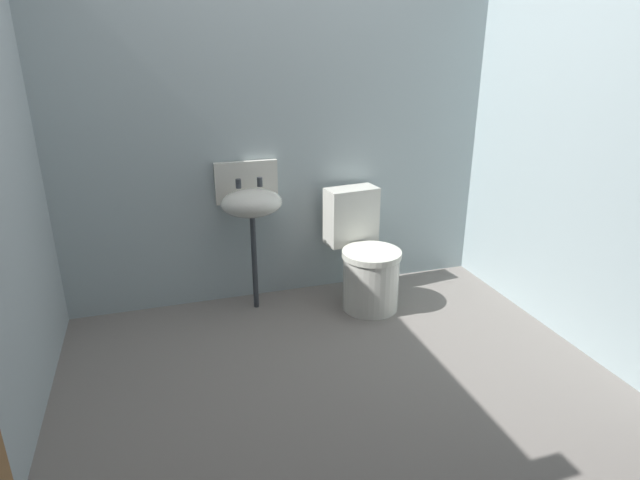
# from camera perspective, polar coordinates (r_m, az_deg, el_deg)

# --- Properties ---
(ground_plane) EXTENTS (3.37, 2.64, 0.08)m
(ground_plane) POSITION_cam_1_polar(r_m,az_deg,el_deg) (3.05, 1.64, -14.94)
(ground_plane) COLOR slate
(wall_back) EXTENTS (3.37, 0.10, 2.34)m
(wall_back) POSITION_cam_1_polar(r_m,az_deg,el_deg) (3.65, -4.29, 11.73)
(wall_back) COLOR #A5B6B9
(wall_back) RESTS_ON ground
(wall_right) EXTENTS (0.10, 2.44, 2.34)m
(wall_right) POSITION_cam_1_polar(r_m,az_deg,el_deg) (3.44, 26.51, 9.09)
(wall_right) COLOR #A6BABE
(wall_right) RESTS_ON ground
(toilet_near_wall) EXTENTS (0.45, 0.63, 0.78)m
(toilet_near_wall) POSITION_cam_1_polar(r_m,az_deg,el_deg) (3.66, 4.84, -2.16)
(toilet_near_wall) COLOR silver
(toilet_near_wall) RESTS_ON ground
(sink) EXTENTS (0.42, 0.35, 0.99)m
(sink) POSITION_cam_1_polar(r_m,az_deg,el_deg) (3.49, -7.44, 4.15)
(sink) COLOR #35393F
(sink) RESTS_ON ground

